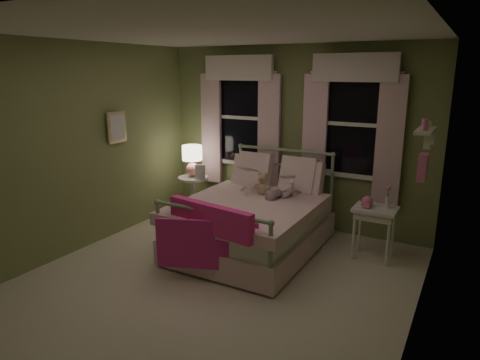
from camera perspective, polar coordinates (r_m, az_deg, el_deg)
The scene contains 18 objects.
room_shell at distance 4.40m, azimuth -3.36°, elevation 1.99°, with size 4.20×4.20×4.20m.
bed at distance 5.47m, azimuth 1.79°, elevation -5.45°, with size 1.58×2.04×1.18m.
pink_throw at distance 4.57m, azimuth -4.19°, elevation -6.60°, with size 1.10×0.44×0.71m.
child_left at distance 5.80m, azimuth 1.30°, elevation 1.43°, with size 0.27×0.18×0.74m, color #F7D1DD.
child_right at distance 5.56m, azimuth 6.40°, elevation 1.03°, with size 0.38×0.30×0.79m, color #F7D1DD.
book_left at distance 5.58m, azimuth 0.10°, elevation 1.14°, with size 0.20×0.27×0.03m, color beige.
book_right at distance 5.35m, azimuth 5.34°, elevation 0.02°, with size 0.20×0.27×0.02m, color beige.
teddy_bear at distance 5.58m, azimuth 3.07°, elevation -0.70°, with size 0.23×0.18×0.30m.
nightstand_left at distance 6.69m, azimuth -6.26°, elevation -1.52°, with size 0.46×0.46×0.65m.
table_lamp at distance 6.56m, azimuth -6.39°, elevation 2.99°, with size 0.30×0.30×0.47m.
book_nightstand at distance 6.51m, azimuth -6.00°, elevation 0.22°, with size 0.16×0.22×0.02m, color beige.
nightstand_right at distance 5.41m, azimuth 17.54°, elevation -4.54°, with size 0.50×0.40×0.64m.
pink_toy at distance 5.37m, azimuth 16.62°, elevation -2.81°, with size 0.14×0.19×0.14m.
bud_vase at distance 5.36m, azimuth 19.10°, elevation -2.14°, with size 0.06×0.06×0.28m.
window_left at distance 6.50m, azimuth -0.08°, elevation 8.92°, with size 1.34×0.13×1.96m.
window_right at distance 5.87m, azimuth 14.70°, elevation 7.86°, with size 1.34×0.13×1.96m.
wall_shelf at distance 4.40m, azimuth 23.39°, elevation 3.79°, with size 0.15×0.50×0.60m.
framed_picture at distance 6.04m, azimuth -16.11°, elevation 6.77°, with size 0.03×0.32×0.42m.
Camera 1 is at (2.32, -3.62, 2.24)m, focal length 32.00 mm.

